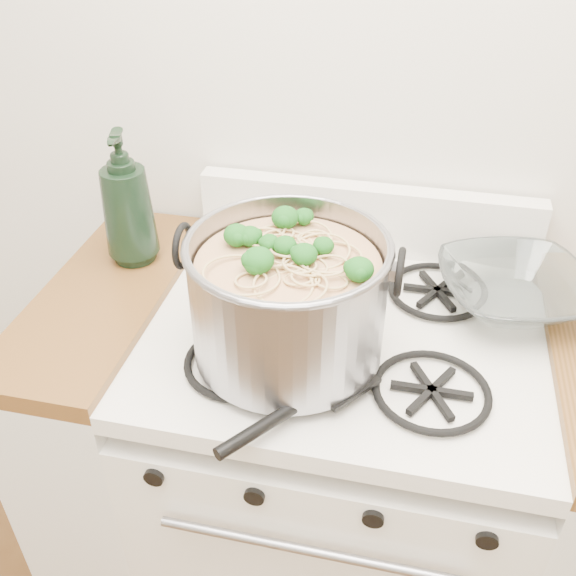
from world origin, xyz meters
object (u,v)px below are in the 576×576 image
at_px(gas_range, 335,481).
at_px(stock_pot, 288,300).
at_px(glass_bowl, 512,298).
at_px(bottle, 126,198).
at_px(spatula, 340,378).

xyz_separation_m(gas_range, stock_pot, (-0.09, -0.10, 0.60)).
xyz_separation_m(glass_bowl, bottle, (-0.80, 0.00, 0.13)).
bearing_deg(bottle, stock_pot, -44.12).
distance_m(glass_bowl, bottle, 0.81).
distance_m(stock_pot, spatula, 0.16).
bearing_deg(spatula, stock_pot, -175.77).
bearing_deg(gas_range, stock_pot, -131.15).
relative_size(gas_range, bottle, 3.14).
bearing_deg(glass_bowl, bottle, 179.94).
bearing_deg(glass_bowl, stock_pot, -150.52).
bearing_deg(stock_pot, glass_bowl, 29.48).
bearing_deg(spatula, gas_range, 132.42).
xyz_separation_m(stock_pot, spatula, (0.11, -0.07, -0.10)).
bearing_deg(bottle, spatula, -44.80).
bearing_deg(gas_range, spatula, -84.95).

